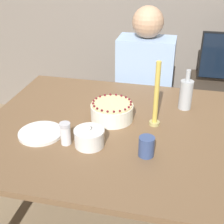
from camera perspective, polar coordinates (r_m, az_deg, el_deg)
name	(u,v)px	position (r m, az deg, el deg)	size (l,w,h in m)	color
dining_table	(117,142)	(1.68, 0.93, -5.46)	(1.40, 1.14, 0.73)	brown
cake	(112,111)	(1.67, 0.00, 0.12)	(0.23, 0.23, 0.11)	white
sugar_bowl	(89,137)	(1.47, -4.17, -4.67)	(0.14, 0.14, 0.11)	white
sugar_shaker	(65,133)	(1.48, -8.50, -3.88)	(0.05, 0.05, 0.11)	white
plate_stack	(41,133)	(1.60, -12.91, -3.80)	(0.22, 0.22, 0.02)	white
candle	(156,100)	(1.59, 8.07, 2.28)	(0.06, 0.06, 0.35)	tan
bottle	(186,94)	(1.82, 13.36, 3.23)	(0.07, 0.07, 0.23)	#B2B7BC
cup	(146,147)	(1.40, 6.32, -6.29)	(0.07, 0.07, 0.09)	#384C7F
person_man_blue_shirt	(144,99)	(2.39, 5.85, 2.43)	(0.40, 0.34, 1.22)	#595960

